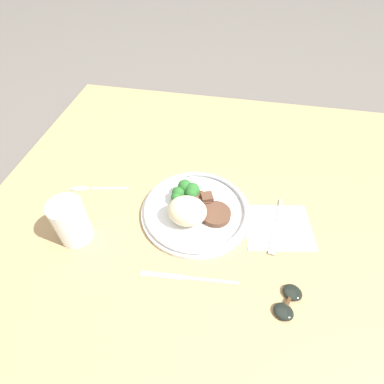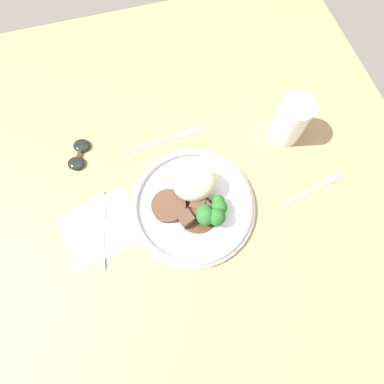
{
  "view_description": "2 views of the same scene",
  "coord_description": "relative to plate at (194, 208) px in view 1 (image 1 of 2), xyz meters",
  "views": [
    {
      "loc": [
        -0.05,
        0.46,
        0.67
      ],
      "look_at": [
        0.05,
        -0.06,
        0.09
      ],
      "focal_mm": 28.0,
      "sensor_mm": 36.0,
      "label": 1
    },
    {
      "loc": [
        -0.02,
        -0.24,
        0.7
      ],
      "look_at": [
        0.04,
        -0.02,
        0.08
      ],
      "focal_mm": 28.0,
      "sensor_mm": 36.0,
      "label": 2
    }
  ],
  "objects": [
    {
      "name": "ground_plane",
      "position": [
        -0.04,
        0.03,
        -0.06
      ],
      "size": [
        8.0,
        8.0,
        0.0
      ],
      "primitive_type": "plane",
      "color": "#5B5651"
    },
    {
      "name": "dining_table",
      "position": [
        -0.04,
        0.03,
        -0.04
      ],
      "size": [
        1.22,
        1.27,
        0.04
      ],
      "color": "tan",
      "rests_on": "ground"
    },
    {
      "name": "napkin",
      "position": [
        -0.22,
        0.0,
        -0.02
      ],
      "size": [
        0.19,
        0.17,
        0.0
      ],
      "color": "silver",
      "rests_on": "dining_table"
    },
    {
      "name": "plate",
      "position": [
        0.0,
        0.0,
        0.0
      ],
      "size": [
        0.29,
        0.29,
        0.08
      ],
      "color": "white",
      "rests_on": "dining_table"
    },
    {
      "name": "juice_glass",
      "position": [
        0.27,
        0.12,
        0.03
      ],
      "size": [
        0.08,
        0.08,
        0.12
      ],
      "color": "#F4AD19",
      "rests_on": "dining_table"
    },
    {
      "name": "fork",
      "position": [
        -0.21,
        0.02,
        -0.02
      ],
      "size": [
        0.04,
        0.18,
        0.0
      ],
      "rotation": [
        0.0,
        0.0,
        1.44
      ],
      "color": "#ADADB2",
      "rests_on": "napkin"
    },
    {
      "name": "knife",
      "position": [
        -0.01,
        0.18,
        -0.02
      ],
      "size": [
        0.22,
        0.03,
        0.0
      ],
      "rotation": [
        0.0,
        0.0,
        0.08
      ],
      "color": "#ADADB2",
      "rests_on": "dining_table"
    },
    {
      "name": "spoon",
      "position": [
        0.32,
        -0.03,
        -0.02
      ],
      "size": [
        0.17,
        0.05,
        0.01
      ],
      "rotation": [
        0.0,
        0.0,
        0.2
      ],
      "color": "#ADADB2",
      "rests_on": "dining_table"
    },
    {
      "name": "sunglasses",
      "position": [
        -0.24,
        0.2,
        -0.02
      ],
      "size": [
        0.07,
        0.1,
        0.01
      ],
      "rotation": [
        0.0,
        0.0,
        -0.41
      ],
      "color": "black",
      "rests_on": "dining_table"
    }
  ]
}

